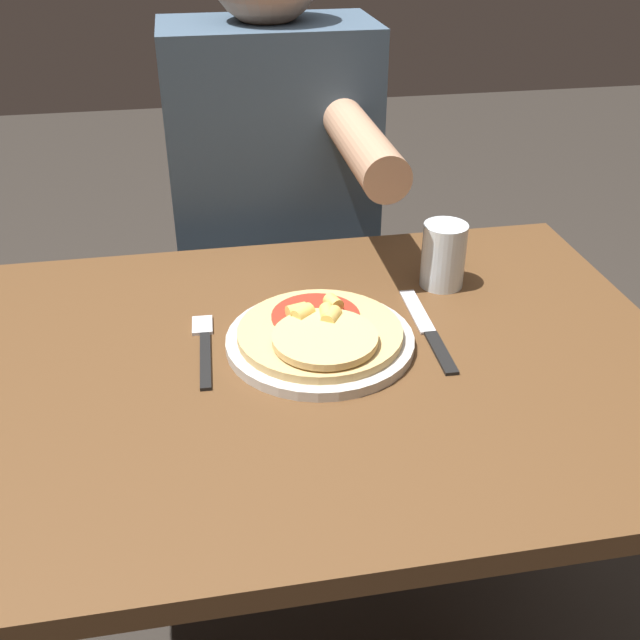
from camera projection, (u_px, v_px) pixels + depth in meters
The scene contains 7 objects.
dining_table at pixel (305, 437), 1.04m from camera, with size 1.00×0.71×0.73m.
plate at pixel (320, 341), 1.00m from camera, with size 0.25×0.25×0.01m.
pizza at pixel (321, 332), 0.99m from camera, with size 0.22×0.22×0.04m.
fork at pixel (204, 345), 1.00m from camera, with size 0.03×0.18×0.00m.
knife at pixel (428, 331), 1.03m from camera, with size 0.02×0.22×0.00m.
drinking_glass at pixel (443, 255), 1.13m from camera, with size 0.07×0.07×0.10m.
person_diner at pixel (275, 205), 1.44m from camera, with size 0.38×0.52×1.24m.
Camera 1 is at (-0.12, -0.80, 1.28)m, focal length 42.00 mm.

